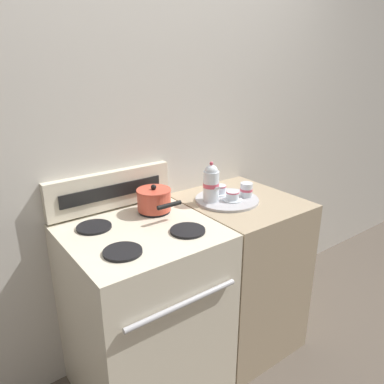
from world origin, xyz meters
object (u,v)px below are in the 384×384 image
creamer_jug (246,189)px  teacup_right (220,190)px  serving_tray (227,200)px  teapot (211,183)px  stove (145,313)px  saucepan (154,200)px  teacup_left (233,196)px

creamer_jug → teacup_right: bearing=129.7°
serving_tray → creamer_jug: size_ratio=4.50×
teapot → creamer_jug: teapot is taller
stove → saucepan: 0.58m
serving_tray → teacup_left: bearing=-82.0°
saucepan → creamer_jug: size_ratio=3.21×
stove → saucepan: size_ratio=3.79×
saucepan → teacup_left: bearing=-19.4°
teapot → teacup_right: (0.11, 0.05, -0.08)m
teapot → teacup_left: teapot is taller
serving_tray → creamer_jug: 0.12m
serving_tray → teapot: 0.15m
teapot → teacup_left: bearing=-33.2°
teapot → creamer_jug: bearing=-16.4°
teapot → serving_tray: bearing=-15.5°
stove → creamer_jug: 0.86m
stove → teapot: (0.48, 0.06, 0.58)m
teapot → creamer_jug: size_ratio=2.82×
serving_tray → teapot: teapot is taller
saucepan → teacup_right: size_ratio=2.30×
stove → creamer_jug: creamer_jug is taller
teacup_left → teacup_right: same height
serving_tray → creamer_jug: creamer_jug is taller
teapot → teacup_left: (0.10, -0.07, -0.08)m
saucepan → teapot: (0.31, -0.08, 0.05)m
stove → serving_tray: size_ratio=2.69×
teacup_right → creamer_jug: bearing=-50.3°
stove → teacup_left: size_ratio=8.70×
saucepan → teacup_left: saucepan is taller
stove → teapot: size_ratio=4.30×
serving_tray → teacup_right: (0.02, 0.08, 0.03)m
saucepan → serving_tray: bearing=-14.6°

